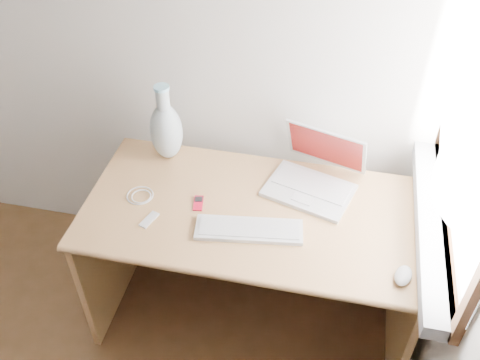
% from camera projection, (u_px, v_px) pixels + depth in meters
% --- Properties ---
extents(window, '(0.11, 0.99, 1.10)m').
position_uv_depth(window, '(477.00, 114.00, 1.63)').
color(window, white).
rests_on(window, right_wall).
extents(desk, '(1.35, 0.67, 0.71)m').
position_uv_depth(desk, '(256.00, 230.00, 2.31)').
color(desk, tan).
rests_on(desk, floor).
extents(laptop, '(0.40, 0.37, 0.23)m').
position_uv_depth(laptop, '(311.00, 175.00, 2.20)').
color(laptop, silver).
rests_on(laptop, desk).
extents(external_keyboard, '(0.42, 0.18, 0.02)m').
position_uv_depth(external_keyboard, '(249.00, 229.00, 2.03)').
color(external_keyboard, silver).
rests_on(external_keyboard, desk).
extents(mouse, '(0.08, 0.11, 0.03)m').
position_uv_depth(mouse, '(403.00, 276.00, 1.86)').
color(mouse, silver).
rests_on(mouse, desk).
extents(ipod, '(0.05, 0.09, 0.01)m').
position_uv_depth(ipod, '(198.00, 203.00, 2.14)').
color(ipod, red).
rests_on(ipod, desk).
extents(cable_coil, '(0.14, 0.14, 0.01)m').
position_uv_depth(cable_coil, '(140.00, 195.00, 2.18)').
color(cable_coil, silver).
rests_on(cable_coil, desk).
extents(remote, '(0.06, 0.10, 0.01)m').
position_uv_depth(remote, '(149.00, 220.00, 2.08)').
color(remote, silver).
rests_on(remote, desk).
extents(vase, '(0.14, 0.14, 0.36)m').
position_uv_depth(vase, '(166.00, 129.00, 2.28)').
color(vase, silver).
rests_on(vase, desk).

